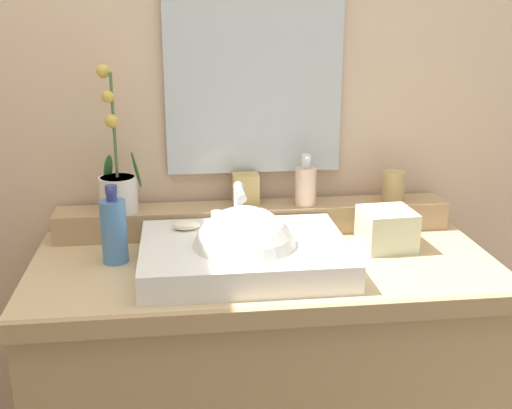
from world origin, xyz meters
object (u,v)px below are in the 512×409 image
potted_plant (117,182)px  tissue_box (387,229)px  soap_bar (186,225)px  trinket_box (246,189)px  lotion_bottle (114,230)px  soap_dispenser (306,185)px  tumbler_cup (394,187)px  sink_basin (244,257)px

potted_plant → tissue_box: size_ratio=2.96×
soap_bar → trinket_box: (0.17, 0.16, 0.04)m
potted_plant → tissue_box: 0.72m
lotion_bottle → trinket_box: bearing=29.2°
trinket_box → soap_dispenser: bearing=-11.4°
soap_bar → soap_dispenser: size_ratio=0.49×
potted_plant → trinket_box: size_ratio=4.52×
soap_dispenser → trinket_box: 0.17m
tumbler_cup → soap_bar: bearing=-166.7°
sink_basin → trinket_box: bearing=83.2°
sink_basin → tissue_box: sink_basin is taller
sink_basin → soap_dispenser: (0.19, 0.24, 0.10)m
soap_dispenser → trinket_box: (-0.16, 0.03, -0.01)m
soap_bar → lotion_bottle: lotion_bottle is taller
potted_plant → soap_dispenser: bearing=-0.6°
lotion_bottle → sink_basin: bearing=-15.2°
soap_dispenser → lotion_bottle: bearing=-162.4°
potted_plant → soap_dispenser: size_ratio=2.70×
soap_dispenser → tumbler_cup: size_ratio=1.67×
sink_basin → trinket_box: (0.03, 0.28, 0.09)m
potted_plant → trinket_box: 0.35m
soap_dispenser → tissue_box: 0.25m
soap_dispenser → tumbler_cup: bearing=1.3°
potted_plant → tissue_box: bearing=-12.3°
trinket_box → tissue_box: bearing=-27.2°
soap_bar → lotion_bottle: (-0.18, -0.03, 0.01)m
sink_basin → lotion_bottle: lotion_bottle is taller
potted_plant → lotion_bottle: size_ratio=1.97×
potted_plant → trinket_box: potted_plant is taller
potted_plant → lotion_bottle: (0.00, -0.16, -0.07)m
sink_basin → soap_dispenser: bearing=51.4°
soap_bar → potted_plant: 0.24m
sink_basin → trinket_box: sink_basin is taller
tumbler_cup → trinket_box: (-0.41, 0.03, -0.00)m
sink_basin → tumbler_cup: size_ratio=5.74×
soap_bar → potted_plant: bearing=142.0°
tumbler_cup → tissue_box: tumbler_cup is taller
tissue_box → soap_dispenser: bearing=142.1°
lotion_bottle → tissue_box: size_ratio=1.50×
trinket_box → lotion_bottle: bearing=-151.2°
sink_basin → potted_plant: bearing=141.2°
sink_basin → soap_bar: 0.18m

